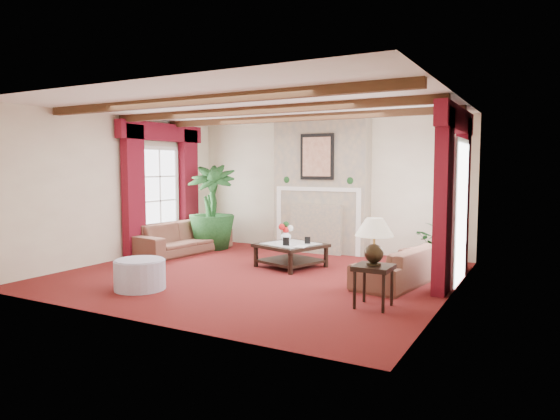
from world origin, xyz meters
The scene contains 23 objects.
floor centered at (0.00, 0.00, 0.00)m, with size 6.00×6.00×0.00m, color #460C0D.
ceiling centered at (0.00, 0.00, 2.70)m, with size 6.00×6.00×0.00m, color white.
back_wall centered at (0.00, 2.75, 1.35)m, with size 6.00×0.02×2.70m, color beige.
left_wall centered at (-3.00, 0.00, 1.35)m, with size 0.02×5.50×2.70m, color beige.
right_wall centered at (3.00, 0.00, 1.35)m, with size 0.02×5.50×2.70m, color beige.
ceiling_beams centered at (0.00, 0.00, 2.64)m, with size 6.00×3.00×0.12m, color #3D2613, non-canonical shape.
fireplace centered at (0.00, 2.55, 2.70)m, with size 2.00×0.52×2.70m, color #9E8666, non-canonical shape.
french_door_left centered at (-2.97, 1.00, 2.13)m, with size 0.10×1.10×2.16m, color white, non-canonical shape.
french_door_right centered at (2.97, 1.00, 2.13)m, with size 0.10×1.10×2.16m, color white, non-canonical shape.
curtains_left centered at (-2.86, 1.00, 2.55)m, with size 0.20×2.40×2.55m, color #540B18, non-canonical shape.
curtains_right centered at (2.86, 1.00, 2.55)m, with size 0.20×2.40×2.55m, color #540B18, non-canonical shape.
sofa_left centered at (-2.40, 1.04, 0.42)m, with size 0.86×2.20×0.84m, color #3B101C.
sofa_right centered at (2.19, 0.55, 0.37)m, with size 0.85×1.95×0.74m, color #3B101C.
potted_palm centered at (-2.19, 1.75, 0.50)m, with size 1.67×2.05×1.00m, color black.
small_plant centered at (2.46, 2.03, 0.31)m, with size 0.97×1.01×0.62m, color black.
coffee_table centered at (0.19, 0.82, 0.20)m, with size 1.00×1.00×0.41m, color black, non-canonical shape.
side_table centered at (2.25, -0.92, 0.27)m, with size 0.45×0.45×0.53m, color black, non-canonical shape.
ottoman centered at (-0.97, -1.63, 0.21)m, with size 0.72×0.72×0.42m, color #8E8D9F.
table_lamp centered at (2.25, -0.92, 0.84)m, with size 0.48×0.48×0.61m, color black, non-canonical shape.
flower_vase centered at (-0.07, 1.14, 0.50)m, with size 0.23×0.24×0.20m, color silver.
book centered at (0.41, 0.57, 0.54)m, with size 0.20×0.03×0.27m, color black.
photo_frame_a centered at (0.23, 0.57, 0.48)m, with size 0.11×0.02×0.15m, color black, non-canonical shape.
photo_frame_b centered at (0.46, 0.92, 0.47)m, with size 0.10×0.02×0.13m, color black, non-canonical shape.
Camera 1 is at (4.15, -6.84, 1.76)m, focal length 32.00 mm.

